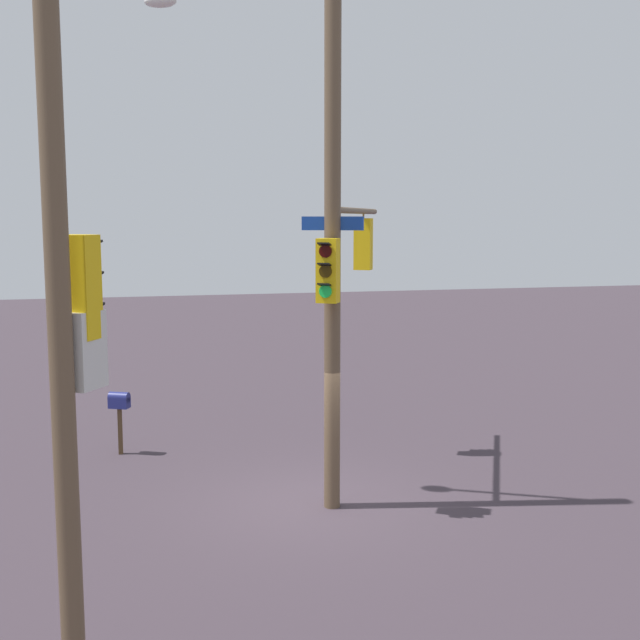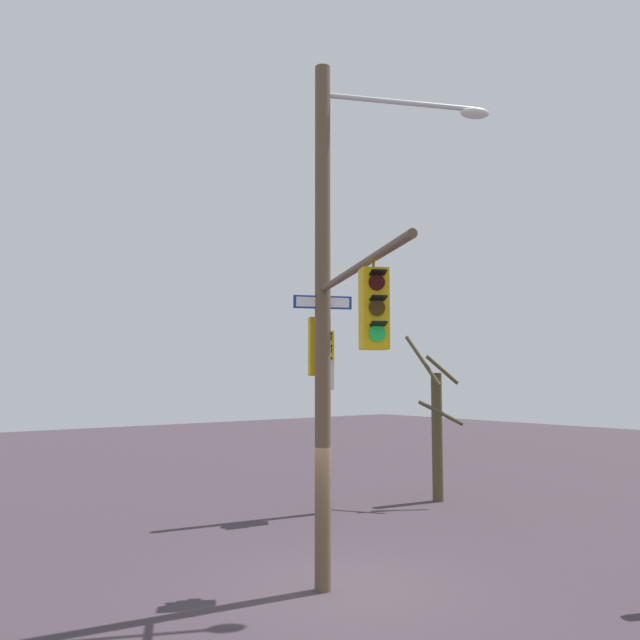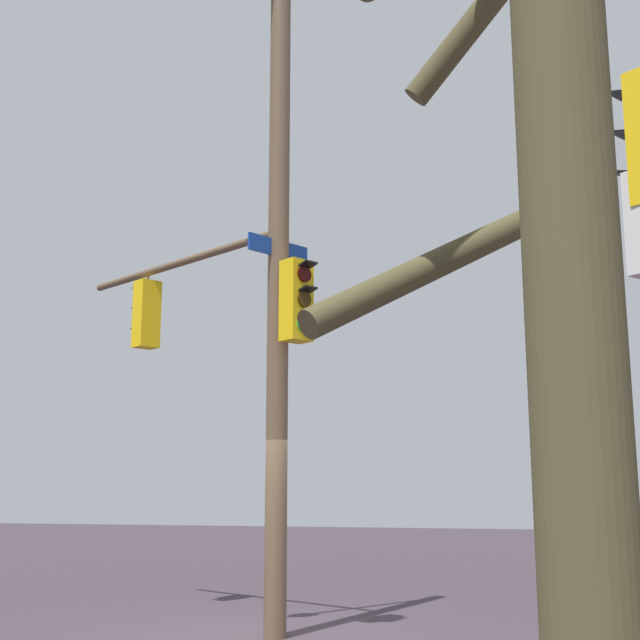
# 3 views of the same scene
# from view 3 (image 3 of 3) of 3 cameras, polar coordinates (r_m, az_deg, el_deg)

# --- Properties ---
(main_signal_pole_assembly) EXTENTS (4.89, 5.28, 9.64)m
(main_signal_pole_assembly) POSITION_cam_3_polar(r_m,az_deg,el_deg) (12.47, -4.51, 3.98)
(main_signal_pole_assembly) COLOR brown
(main_signal_pole_assembly) RESTS_ON ground
(bare_tree_behind_pole) EXTENTS (1.63, 1.24, 5.07)m
(bare_tree_behind_pole) POSITION_cam_3_polar(r_m,az_deg,el_deg) (3.12, 15.64, -3.29)
(bare_tree_behind_pole) COLOR #4B4329
(bare_tree_behind_pole) RESTS_ON ground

